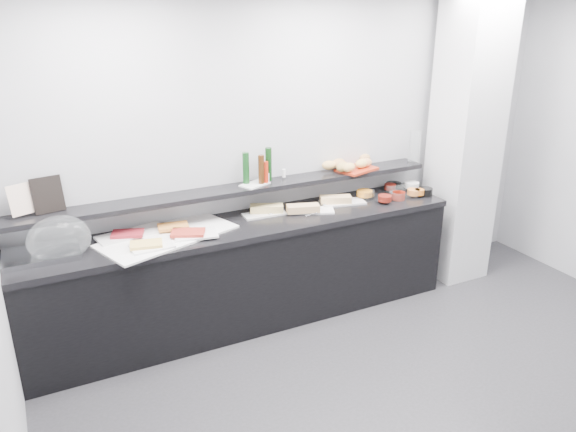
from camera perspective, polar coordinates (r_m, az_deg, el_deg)
name	(u,v)px	position (r m, az deg, el deg)	size (l,w,h in m)	color
ground	(445,416)	(4.09, 15.70, -18.93)	(5.00, 5.00, 0.00)	#2D2D30
back_wall	(306,150)	(4.95, 1.85, 6.67)	(5.00, 0.02, 2.70)	#A9ABB0
column	(465,141)	(5.54, 17.55, 7.27)	(0.50, 0.50, 2.70)	silver
buffet_cabinet	(248,275)	(4.74, -4.07, -6.00)	(3.60, 0.60, 0.85)	black
counter_top	(247,225)	(4.56, -4.22, -0.96)	(3.62, 0.62, 0.05)	black
wall_shelf	(238,189)	(4.62, -5.13, 2.70)	(3.60, 0.25, 0.04)	black
cloche_base	(41,255)	(4.29, -23.77, -3.61)	(0.51, 0.34, 0.04)	#B2B5B9
cloche_dome	(59,239)	(4.22, -22.22, -2.21)	(0.43, 0.29, 0.34)	white
linen_runner	(168,236)	(4.35, -12.10, -2.01)	(1.02, 0.48, 0.01)	white
platter_meat_a	(118,237)	(4.39, -16.93, -2.06)	(0.30, 0.20, 0.01)	white
food_meat_a	(128,234)	(4.39, -15.99, -1.73)	(0.23, 0.15, 0.02)	maroon
platter_salmon	(145,230)	(4.47, -14.33, -1.38)	(0.31, 0.21, 0.01)	white
food_salmon	(173,226)	(4.44, -11.59, -1.04)	(0.23, 0.15, 0.02)	orange
platter_cheese	(152,246)	(4.17, -13.66, -2.98)	(0.30, 0.20, 0.01)	white
food_cheese	(146,244)	(4.16, -14.22, -2.79)	(0.23, 0.14, 0.02)	#EBC25B
platter_meat_b	(196,234)	(4.31, -9.37, -1.83)	(0.32, 0.21, 0.01)	white
food_meat_b	(188,233)	(4.30, -10.13, -1.66)	(0.25, 0.16, 0.02)	maroon
sandwich_plate_left	(264,214)	(4.70, -2.43, 0.20)	(0.36, 0.15, 0.01)	silver
sandwich_food_left	(267,208)	(4.72, -2.18, 0.77)	(0.28, 0.11, 0.06)	tan
tongs_left	(276,212)	(4.71, -1.19, 0.40)	(0.01, 0.01, 0.16)	#A8ABAF
sandwich_plate_mid	(312,210)	(4.78, 2.41, 0.57)	(0.38, 0.16, 0.01)	white
sandwich_food_mid	(303,208)	(4.72, 1.54, 0.78)	(0.27, 0.10, 0.06)	tan
tongs_mid	(313,214)	(4.67, 2.51, 0.21)	(0.01, 0.01, 0.16)	#B0B3B7
sandwich_plate_right	(343,202)	(4.99, 5.57, 1.39)	(0.39, 0.17, 0.01)	silver
sandwich_food_right	(336,199)	(4.95, 4.85, 1.70)	(0.27, 0.10, 0.06)	#DAB172
tongs_right	(331,203)	(4.92, 4.42, 1.28)	(0.01, 0.01, 0.16)	#B7B8BE
bowl_glass_fruit	(366,194)	(5.14, 7.95, 2.19)	(0.15, 0.15, 0.07)	silver
fill_glass_fruit	(364,193)	(5.13, 7.77, 2.31)	(0.14, 0.14, 0.05)	orange
bowl_black_jam	(394,186)	(5.40, 10.68, 2.97)	(0.15, 0.15, 0.07)	black
fill_black_jam	(390,187)	(5.35, 10.33, 2.94)	(0.11, 0.11, 0.05)	#54120C
bowl_glass_cream	(396,189)	(5.33, 10.87, 2.70)	(0.19, 0.19, 0.07)	white
fill_glass_cream	(411,185)	(5.45, 12.43, 3.12)	(0.14, 0.14, 0.05)	white
bowl_red_jam	(399,196)	(5.15, 11.17, 2.03)	(0.12, 0.12, 0.07)	maroon
fill_red_jam	(385,198)	(5.03, 9.81, 1.79)	(0.12, 0.12, 0.05)	#62160E
bowl_glass_salmon	(397,196)	(5.15, 11.02, 2.02)	(0.14, 0.14, 0.07)	white
fill_glass_salmon	(414,192)	(5.25, 12.64, 2.41)	(0.12, 0.12, 0.05)	orange
bowl_black_fruit	(425,192)	(5.31, 13.76, 2.41)	(0.13, 0.13, 0.07)	black
fill_black_fruit	(419,192)	(5.26, 13.18, 2.39)	(0.09, 0.09, 0.05)	orange
framed_print	(48,195)	(4.37, -23.23, 2.00)	(0.21, 0.02, 0.26)	black
print_art	(22,199)	(4.34, -25.39, 1.55)	(0.19, 0.00, 0.22)	beige
condiment_tray	(255,184)	(4.66, -3.41, 3.23)	(0.24, 0.14, 0.01)	white
bottle_green_a	(246,168)	(4.64, -4.30, 4.88)	(0.05, 0.05, 0.26)	#103B15
bottle_brown	(261,169)	(4.63, -2.74, 4.75)	(0.05, 0.05, 0.24)	#3B1E0A
bottle_green_b	(269,164)	(4.70, -1.99, 5.29)	(0.05, 0.05, 0.28)	black
bottle_hot	(266,172)	(4.66, -2.28, 4.48)	(0.04, 0.04, 0.18)	#B6230D
shaker_salt	(268,177)	(4.72, -2.08, 4.01)	(0.04, 0.04, 0.07)	silver
shaker_pepper	(284,173)	(4.81, -0.42, 4.37)	(0.03, 0.03, 0.07)	white
bread_tray	(357,169)	(5.10, 6.99, 4.74)	(0.35, 0.24, 0.02)	#A72A12
bread_roll_nw	(329,165)	(5.02, 4.20, 5.18)	(0.14, 0.09, 0.08)	#D8A252
bread_roll_n	(338,163)	(5.09, 5.14, 5.38)	(0.15, 0.10, 0.08)	#BC8648
bread_roll_ne	(365,158)	(5.27, 7.81, 5.82)	(0.12, 0.08, 0.08)	#BE8748
bread_roll_sw	(342,167)	(4.96, 5.53, 4.96)	(0.12, 0.08, 0.08)	#AD8A42
bread_roll_s	(349,167)	(4.96, 6.20, 4.93)	(0.14, 0.09, 0.08)	tan
bread_roll_se	(361,164)	(5.10, 7.47, 5.31)	(0.14, 0.09, 0.08)	#D5A851
bread_roll_midw	(342,166)	(5.02, 5.48, 5.13)	(0.12, 0.08, 0.08)	#AF7D42
bread_roll_mide	(365,163)	(5.13, 7.87, 5.40)	(0.12, 0.08, 0.08)	#CB854D
carafe	(414,147)	(5.41, 12.72, 6.87)	(0.11, 0.11, 0.30)	white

